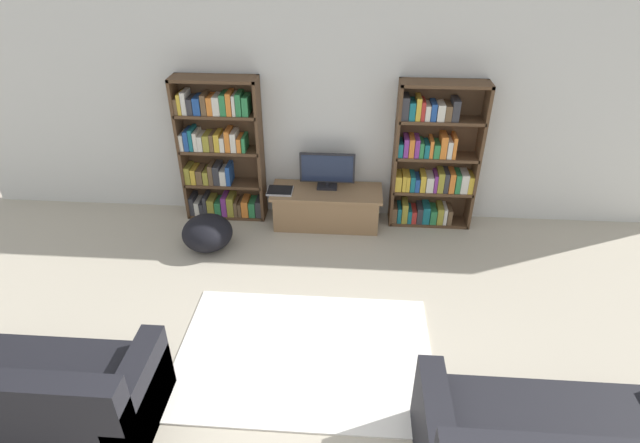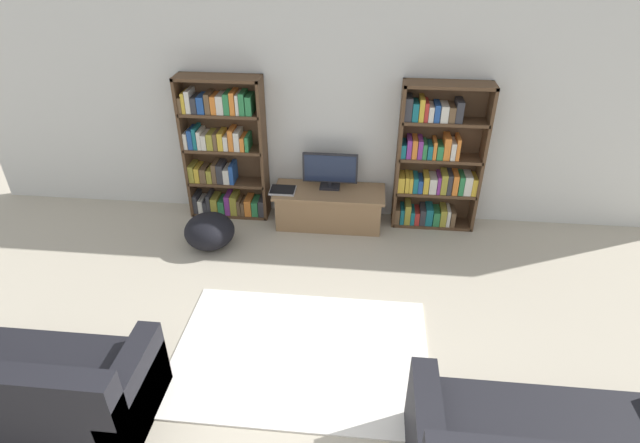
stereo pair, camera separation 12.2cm
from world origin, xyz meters
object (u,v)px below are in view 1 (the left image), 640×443
object	(u,v)px
television	(327,170)
bookshelf_left	(220,153)
tv_stand	(326,207)
couch_left_sectional	(30,397)
bookshelf_right	(432,161)
beanbag_ottoman	(207,233)
laptop	(280,191)

from	to	relation	value
television	bookshelf_left	bearing A→B (deg)	176.84
tv_stand	couch_left_sectional	bearing A→B (deg)	-123.24
bookshelf_right	beanbag_ottoman	bearing A→B (deg)	-163.20
television	laptop	distance (m)	0.61
bookshelf_left	beanbag_ottoman	xyz separation A→B (m)	(-0.02, -0.77, -0.65)
bookshelf_left	couch_left_sectional	bearing A→B (deg)	-102.22
bookshelf_right	couch_left_sectional	size ratio (longest dim) A/B	0.98
tv_stand	beanbag_ottoman	world-z (taller)	tv_stand
beanbag_ottoman	tv_stand	bearing A→B (deg)	25.27
television	tv_stand	bearing A→B (deg)	-90.00
bookshelf_right	couch_left_sectional	distance (m)	4.54
tv_stand	television	bearing A→B (deg)	90.00
tv_stand	beanbag_ottoman	size ratio (longest dim) A/B	2.33
bookshelf_left	television	xyz separation A→B (m)	(1.29, -0.07, -0.15)
television	beanbag_ottoman	bearing A→B (deg)	-152.09
television	laptop	world-z (taller)	television
bookshelf_left	couch_left_sectional	size ratio (longest dim) A/B	0.98
bookshelf_left	television	bearing A→B (deg)	-3.16
bookshelf_right	bookshelf_left	bearing A→B (deg)	-179.97
bookshelf_right	tv_stand	distance (m)	1.38
bookshelf_left	television	size ratio (longest dim) A/B	2.68
bookshelf_left	tv_stand	distance (m)	1.44
bookshelf_right	beanbag_ottoman	xyz separation A→B (m)	(-2.55, -0.77, -0.63)
bookshelf_left	bookshelf_right	bearing A→B (deg)	0.03
bookshelf_right	tv_stand	world-z (taller)	bookshelf_right
bookshelf_right	couch_left_sectional	bearing A→B (deg)	-135.41
bookshelf_left	beanbag_ottoman	size ratio (longest dim) A/B	3.09
couch_left_sectional	television	bearing A→B (deg)	57.41
bookshelf_left	tv_stand	xyz separation A→B (m)	(1.29, -0.15, -0.61)
laptop	beanbag_ottoman	xyz separation A→B (m)	(-0.76, -0.56, -0.28)
bookshelf_left	laptop	size ratio (longest dim) A/B	5.82
couch_left_sectional	bookshelf_right	bearing A→B (deg)	44.59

